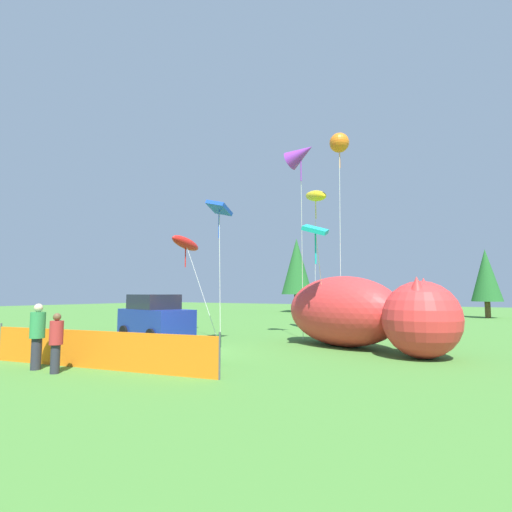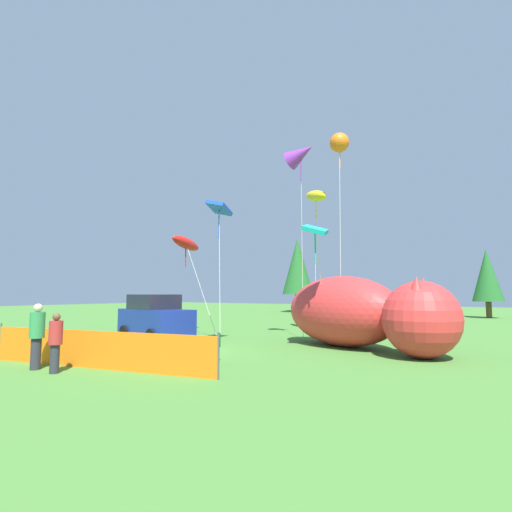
% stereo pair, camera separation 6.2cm
% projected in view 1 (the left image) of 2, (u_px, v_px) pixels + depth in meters
% --- Properties ---
extents(ground_plane, '(120.00, 120.00, 0.00)m').
position_uv_depth(ground_plane, '(162.00, 352.00, 14.51)').
color(ground_plane, '#477F33').
extents(parked_car, '(4.18, 2.67, 2.08)m').
position_uv_depth(parked_car, '(155.00, 317.00, 18.42)').
color(parked_car, navy).
rests_on(parked_car, ground).
extents(folding_chair, '(0.62, 0.62, 0.88)m').
position_uv_depth(folding_chair, '(215.00, 345.00, 12.35)').
color(folding_chair, '#267F33').
rests_on(folding_chair, ground).
extents(inflatable_cat, '(7.76, 5.29, 2.84)m').
position_uv_depth(inflatable_cat, '(358.00, 315.00, 15.54)').
color(inflatable_cat, red).
rests_on(inflatable_cat, ground).
extents(safety_fence, '(7.80, 1.47, 1.17)m').
position_uv_depth(safety_fence, '(96.00, 350.00, 11.38)').
color(safety_fence, orange).
rests_on(safety_fence, ground).
extents(spectator_in_yellow_shirt, '(0.40, 0.40, 1.84)m').
position_uv_depth(spectator_in_yellow_shirt, '(37.00, 333.00, 11.28)').
color(spectator_in_yellow_shirt, '#2D2D38').
rests_on(spectator_in_yellow_shirt, ground).
extents(spectator_in_green_shirt, '(0.35, 0.35, 1.60)m').
position_uv_depth(spectator_in_green_shirt, '(56.00, 340.00, 10.73)').
color(spectator_in_green_shirt, '#2D2D38').
rests_on(spectator_in_green_shirt, ground).
extents(kite_blue_box, '(1.03, 0.95, 6.08)m').
position_uv_depth(kite_blue_box, '(219.00, 210.00, 16.94)').
color(kite_blue_box, silver).
rests_on(kite_blue_box, ground).
extents(kite_orange_flower, '(0.97, 1.52, 10.09)m').
position_uv_depth(kite_orange_flower, '(339.00, 143.00, 19.84)').
color(kite_orange_flower, silver).
rests_on(kite_orange_flower, ground).
extents(kite_red_lizard, '(3.01, 2.45, 5.36)m').
position_uv_depth(kite_red_lizard, '(186.00, 244.00, 21.55)').
color(kite_red_lizard, silver).
rests_on(kite_red_lizard, ground).
extents(kite_yellow_hero, '(2.54, 2.53, 8.21)m').
position_uv_depth(kite_yellow_hero, '(316.00, 196.00, 22.17)').
color(kite_yellow_hero, silver).
rests_on(kite_yellow_hero, ground).
extents(kite_purple_delta, '(1.62, 1.11, 9.38)m').
position_uv_depth(kite_purple_delta, '(301.00, 154.00, 18.88)').
color(kite_purple_delta, silver).
rests_on(kite_purple_delta, ground).
extents(kite_teal_diamond, '(1.17, 3.17, 4.85)m').
position_uv_depth(kite_teal_diamond, '(315.00, 232.00, 15.10)').
color(kite_teal_diamond, silver).
rests_on(kite_teal_diamond, ground).
extents(horizon_tree_east, '(2.51, 2.51, 5.99)m').
position_uv_depth(horizon_tree_east, '(486.00, 275.00, 34.77)').
color(horizon_tree_east, brown).
rests_on(horizon_tree_east, ground).
extents(horizon_tree_west, '(3.54, 3.54, 8.44)m').
position_uv_depth(horizon_tree_west, '(297.00, 267.00, 45.80)').
color(horizon_tree_west, brown).
rests_on(horizon_tree_west, ground).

